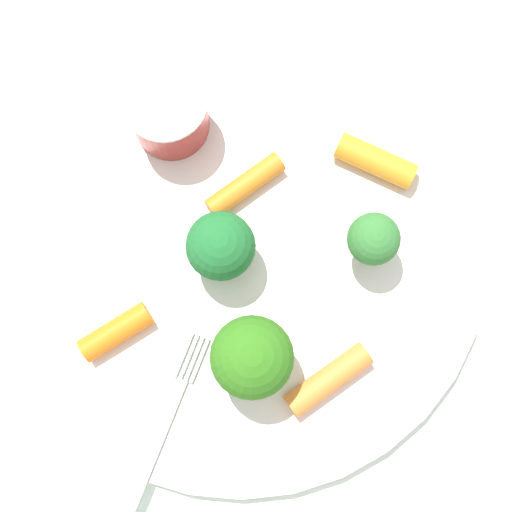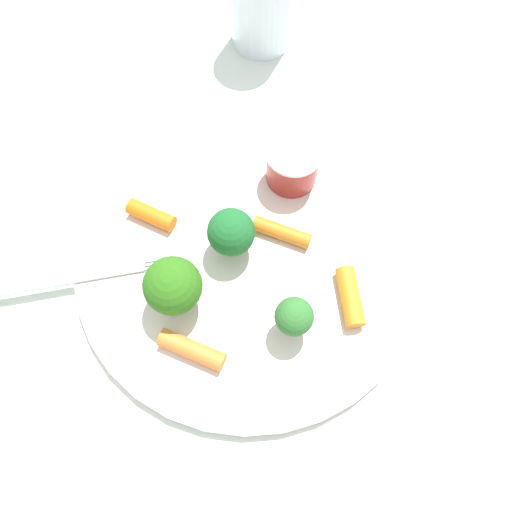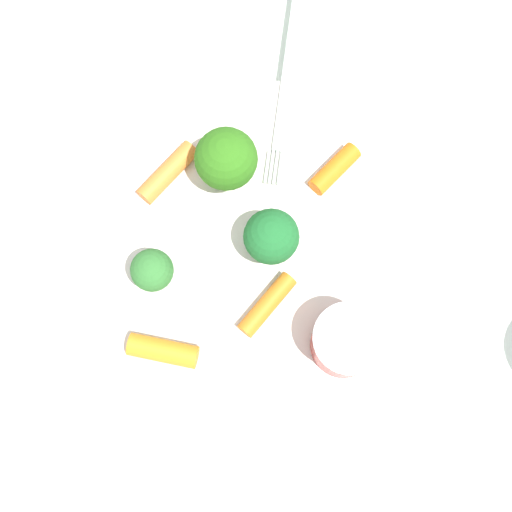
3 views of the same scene
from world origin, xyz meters
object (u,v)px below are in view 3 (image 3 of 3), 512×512
carrot_stick_2 (335,169)px  carrot_stick_3 (163,351)px  broccoli_floret_0 (277,240)px  carrot_stick_0 (168,172)px  broccoli_floret_2 (226,159)px  carrot_stick_1 (267,305)px  broccoli_floret_1 (152,271)px  fork (285,80)px  sauce_cup (346,342)px  plate (260,266)px

carrot_stick_2 → carrot_stick_3: bearing=-11.6°
broccoli_floret_0 → carrot_stick_0: (-0.01, -0.10, -0.02)m
broccoli_floret_2 → carrot_stick_2: (-0.05, 0.07, -0.03)m
broccoli_floret_0 → carrot_stick_1: 0.05m
carrot_stick_2 → broccoli_floret_1: bearing=-26.6°
broccoli_floret_0 → fork: bearing=-152.7°
carrot_stick_0 → broccoli_floret_2: bearing=119.7°
broccoli_floret_2 → carrot_stick_1: size_ratio=1.13×
carrot_stick_0 → sauce_cup: bearing=75.5°
broccoli_floret_1 → fork: (-0.19, -0.00, -0.03)m
plate → sauce_cup: size_ratio=6.18×
plate → sauce_cup: bearing=75.1°
broccoli_floret_1 → carrot_stick_2: (-0.14, 0.07, -0.02)m
broccoli_floret_2 → carrot_stick_3: (0.14, 0.03, -0.03)m
plate → sauce_cup: (0.02, 0.08, 0.03)m
broccoli_floret_1 → carrot_stick_2: bearing=153.4°
fork → sauce_cup: bearing=41.2°
plate → broccoli_floret_2: 0.09m
carrot_stick_0 → fork: 0.12m
sauce_cup → broccoli_floret_2: bearing=-116.4°
carrot_stick_2 → broccoli_floret_0: bearing=-4.8°
broccoli_floret_2 → carrot_stick_2: 0.09m
sauce_cup → fork: size_ratio=0.28×
sauce_cup → carrot_stick_3: 0.13m
broccoli_floret_2 → broccoli_floret_0: bearing=62.5°
broccoli_floret_2 → carrot_stick_3: 0.15m
carrot_stick_0 → broccoli_floret_1: bearing=27.0°
broccoli_floret_1 → carrot_stick_2: broccoli_floret_1 is taller
carrot_stick_2 → fork: 0.09m
plate → carrot_stick_2: size_ratio=6.92×
carrot_stick_1 → sauce_cup: bearing=92.9°
carrot_stick_0 → carrot_stick_2: 0.13m
carrot_stick_0 → carrot_stick_3: bearing=31.2°
broccoli_floret_0 → broccoli_floret_2: bearing=-117.5°
carrot_stick_3 → fork: bearing=-171.7°
plate → carrot_stick_0: bearing=-104.2°
broccoli_floret_1 → carrot_stick_0: broccoli_floret_1 is taller
carrot_stick_3 → carrot_stick_2: bearing=168.4°
broccoli_floret_2 → fork: (-0.09, -0.00, -0.03)m
carrot_stick_0 → carrot_stick_1: carrot_stick_0 is taller
sauce_cup → broccoli_floret_2: size_ratio=0.84×
carrot_stick_3 → fork: 0.24m
carrot_stick_0 → carrot_stick_2: (-0.07, 0.11, -0.00)m
broccoli_floret_1 → broccoli_floret_0: bearing=134.9°
carrot_stick_2 → fork: size_ratio=0.25×
broccoli_floret_0 → carrot_stick_3: 0.11m
carrot_stick_1 → fork: 0.19m
sauce_cup → broccoli_floret_0: broccoli_floret_0 is taller
carrot_stick_1 → fork: (-0.17, -0.08, -0.01)m
plate → fork: 0.15m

